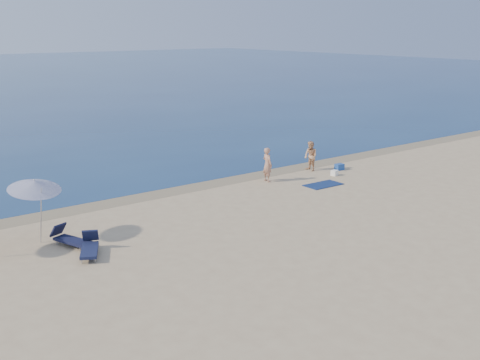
# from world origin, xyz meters

# --- Properties ---
(wet_sand_strip) EXTENTS (240.00, 1.60, 0.00)m
(wet_sand_strip) POSITION_xyz_m (0.00, 19.40, 0.00)
(wet_sand_strip) COLOR #847254
(wet_sand_strip) RESTS_ON ground
(person_left) EXTENTS (0.49, 0.71, 1.85)m
(person_left) POSITION_xyz_m (3.22, 17.97, 0.92)
(person_left) COLOR tan
(person_left) RESTS_ON ground
(person_right) EXTENTS (0.72, 0.88, 1.72)m
(person_right) POSITION_xyz_m (6.78, 18.33, 0.86)
(person_right) COLOR tan
(person_right) RESTS_ON ground
(beach_towel) EXTENTS (2.04, 1.17, 0.03)m
(beach_towel) POSITION_xyz_m (5.05, 15.57, 0.02)
(beach_towel) COLOR #0E1E4A
(beach_towel) RESTS_ON ground
(white_bag) EXTENTS (0.40, 0.37, 0.30)m
(white_bag) POSITION_xyz_m (7.03, 16.66, 0.15)
(white_bag) COLOR white
(white_bag) RESTS_ON ground
(blue_cooler) EXTENTS (0.53, 0.40, 0.35)m
(blue_cooler) POSITION_xyz_m (8.26, 17.44, 0.18)
(blue_cooler) COLOR #1D4AA2
(blue_cooler) RESTS_ON ground
(umbrella_near) EXTENTS (2.21, 2.24, 2.64)m
(umbrella_near) POSITION_xyz_m (-9.78, 16.33, 2.24)
(umbrella_near) COLOR silver
(umbrella_near) RESTS_ON ground
(lounger_left) EXTENTS (1.14, 1.86, 0.78)m
(lounger_left) POSITION_xyz_m (-9.04, 15.05, 0.28)
(lounger_left) COLOR #121532
(lounger_left) RESTS_ON ground
(lounger_right) EXTENTS (1.35, 1.86, 0.79)m
(lounger_right) POSITION_xyz_m (-8.85, 13.70, 0.29)
(lounger_right) COLOR #161C3C
(lounger_right) RESTS_ON ground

